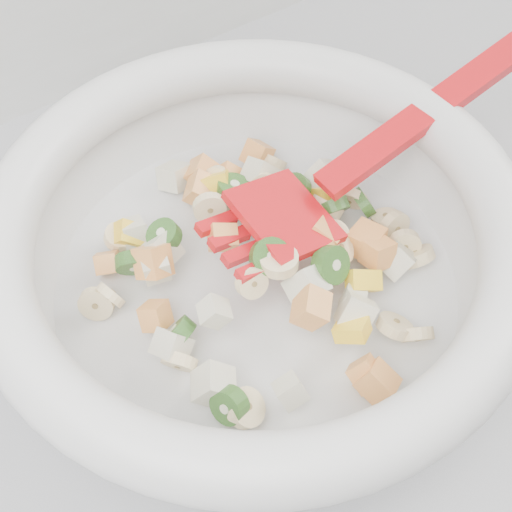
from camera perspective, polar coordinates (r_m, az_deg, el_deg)
mixing_bowl at (r=0.50m, az=0.09°, el=0.79°), size 0.49×0.38×0.13m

